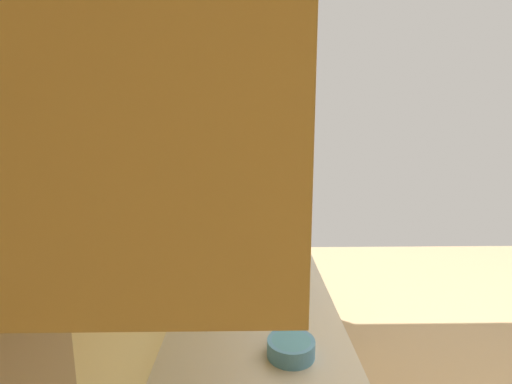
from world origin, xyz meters
name	(u,v)px	position (x,y,z in m)	size (l,w,h in m)	color
wall_back	(169,186)	(0.00, 1.69, 1.38)	(3.98, 0.12, 2.76)	#DFC175
upper_cabinets	(207,49)	(-0.40, 1.46, 1.89)	(2.17, 0.33, 0.66)	tan
oven_range	(251,258)	(1.45, 1.32, 0.48)	(0.67, 0.63, 1.11)	black
microwave	(249,229)	(0.31, 1.33, 1.08)	(0.47, 0.37, 0.32)	white
bowl	(291,347)	(-0.58, 1.20, 0.96)	(0.15, 0.15, 0.06)	#4C8CBF
kettle	(281,278)	(-0.16, 1.20, 1.01)	(0.19, 0.14, 0.18)	black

